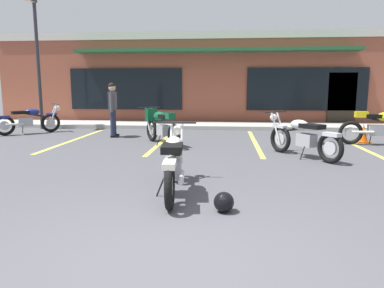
{
  "coord_description": "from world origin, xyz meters",
  "views": [
    {
      "loc": [
        0.48,
        -2.93,
        1.57
      ],
      "look_at": [
        -0.11,
        3.37,
        0.55
      ],
      "focal_mm": 33.63,
      "sensor_mm": 36.0,
      "label": 1
    }
  ],
  "objects_px": {
    "motorcycle_black_cruiser": "(384,126)",
    "parking_lot_lamp_post": "(35,44)",
    "helmet_on_pavement": "(224,202)",
    "motorcycle_silver_naked": "(29,120)",
    "traffic_cone": "(363,133)",
    "motorcycle_blue_standard": "(303,137)",
    "person_in_shorts_foreground": "(113,106)",
    "motorcycle_red_sportbike": "(160,125)",
    "motorcycle_foreground_classic": "(174,162)"
  },
  "relations": [
    {
      "from": "motorcycle_black_cruiser",
      "to": "parking_lot_lamp_post",
      "type": "height_order",
      "value": "parking_lot_lamp_post"
    },
    {
      "from": "motorcycle_black_cruiser",
      "to": "helmet_on_pavement",
      "type": "relative_size",
      "value": 8.11
    },
    {
      "from": "motorcycle_black_cruiser",
      "to": "motorcycle_silver_naked",
      "type": "xyz_separation_m",
      "value": [
        -10.73,
        1.35,
        -0.07
      ]
    },
    {
      "from": "traffic_cone",
      "to": "motorcycle_silver_naked",
      "type": "bearing_deg",
      "value": 175.17
    },
    {
      "from": "motorcycle_blue_standard",
      "to": "person_in_shorts_foreground",
      "type": "relative_size",
      "value": 1.08
    },
    {
      "from": "person_in_shorts_foreground",
      "to": "traffic_cone",
      "type": "distance_m",
      "value": 7.39
    },
    {
      "from": "motorcycle_red_sportbike",
      "to": "helmet_on_pavement",
      "type": "xyz_separation_m",
      "value": [
        1.75,
        -5.23,
        -0.4
      ]
    },
    {
      "from": "motorcycle_foreground_classic",
      "to": "motorcycle_blue_standard",
      "type": "relative_size",
      "value": 1.16
    },
    {
      "from": "motorcycle_blue_standard",
      "to": "person_in_shorts_foreground",
      "type": "distance_m",
      "value": 5.89
    },
    {
      "from": "traffic_cone",
      "to": "helmet_on_pavement",
      "type": "bearing_deg",
      "value": -122.51
    },
    {
      "from": "motorcycle_silver_naked",
      "to": "helmet_on_pavement",
      "type": "distance_m",
      "value": 9.53
    },
    {
      "from": "traffic_cone",
      "to": "person_in_shorts_foreground",
      "type": "bearing_deg",
      "value": 177.17
    },
    {
      "from": "motorcycle_foreground_classic",
      "to": "traffic_cone",
      "type": "relative_size",
      "value": 3.98
    },
    {
      "from": "motorcycle_red_sportbike",
      "to": "traffic_cone",
      "type": "height_order",
      "value": "motorcycle_red_sportbike"
    },
    {
      "from": "motorcycle_blue_standard",
      "to": "parking_lot_lamp_post",
      "type": "xyz_separation_m",
      "value": [
        -8.48,
        4.49,
        2.57
      ]
    },
    {
      "from": "motorcycle_foreground_classic",
      "to": "motorcycle_silver_naked",
      "type": "height_order",
      "value": "same"
    },
    {
      "from": "motorcycle_black_cruiser",
      "to": "traffic_cone",
      "type": "relative_size",
      "value": 3.98
    },
    {
      "from": "person_in_shorts_foreground",
      "to": "parking_lot_lamp_post",
      "type": "bearing_deg",
      "value": 152.18
    },
    {
      "from": "motorcycle_black_cruiser",
      "to": "motorcycle_silver_naked",
      "type": "height_order",
      "value": "same"
    },
    {
      "from": "motorcycle_red_sportbike",
      "to": "parking_lot_lamp_post",
      "type": "bearing_deg",
      "value": 149.35
    },
    {
      "from": "motorcycle_blue_standard",
      "to": "helmet_on_pavement",
      "type": "xyz_separation_m",
      "value": [
        -1.72,
        -3.71,
        -0.33
      ]
    },
    {
      "from": "motorcycle_foreground_classic",
      "to": "motorcycle_red_sportbike",
      "type": "xyz_separation_m",
      "value": [
        -1.01,
        4.47,
        0.07
      ]
    },
    {
      "from": "person_in_shorts_foreground",
      "to": "helmet_on_pavement",
      "type": "bearing_deg",
      "value": -61.82
    },
    {
      "from": "helmet_on_pavement",
      "to": "parking_lot_lamp_post",
      "type": "xyz_separation_m",
      "value": [
        -6.76,
        8.2,
        2.91
      ]
    },
    {
      "from": "motorcycle_blue_standard",
      "to": "parking_lot_lamp_post",
      "type": "distance_m",
      "value": 9.94
    },
    {
      "from": "motorcycle_red_sportbike",
      "to": "motorcycle_black_cruiser",
      "type": "xyz_separation_m",
      "value": [
        5.99,
        0.38,
        0.0
      ]
    },
    {
      "from": "motorcycle_foreground_classic",
      "to": "motorcycle_silver_naked",
      "type": "distance_m",
      "value": 8.46
    },
    {
      "from": "traffic_cone",
      "to": "motorcycle_foreground_classic",
      "type": "bearing_deg",
      "value": -130.95
    },
    {
      "from": "motorcycle_silver_naked",
      "to": "parking_lot_lamp_post",
      "type": "height_order",
      "value": "parking_lot_lamp_post"
    },
    {
      "from": "motorcycle_foreground_classic",
      "to": "parking_lot_lamp_post",
      "type": "height_order",
      "value": "parking_lot_lamp_post"
    },
    {
      "from": "motorcycle_red_sportbike",
      "to": "motorcycle_black_cruiser",
      "type": "relative_size",
      "value": 0.87
    },
    {
      "from": "motorcycle_black_cruiser",
      "to": "parking_lot_lamp_post",
      "type": "bearing_deg",
      "value": 166.78
    },
    {
      "from": "traffic_cone",
      "to": "parking_lot_lamp_post",
      "type": "bearing_deg",
      "value": 168.82
    },
    {
      "from": "motorcycle_black_cruiser",
      "to": "traffic_cone",
      "type": "xyz_separation_m",
      "value": [
        -0.35,
        0.48,
        -0.27
      ]
    },
    {
      "from": "motorcycle_foreground_classic",
      "to": "parking_lot_lamp_post",
      "type": "bearing_deg",
      "value": 128.95
    },
    {
      "from": "motorcycle_silver_naked",
      "to": "traffic_cone",
      "type": "height_order",
      "value": "motorcycle_silver_naked"
    },
    {
      "from": "person_in_shorts_foreground",
      "to": "traffic_cone",
      "type": "xyz_separation_m",
      "value": [
        7.34,
        -0.36,
        -0.69
      ]
    },
    {
      "from": "motorcycle_foreground_classic",
      "to": "helmet_on_pavement",
      "type": "xyz_separation_m",
      "value": [
        0.75,
        -0.76,
        -0.33
      ]
    },
    {
      "from": "motorcycle_black_cruiser",
      "to": "motorcycle_red_sportbike",
      "type": "bearing_deg",
      "value": -176.33
    },
    {
      "from": "motorcycle_red_sportbike",
      "to": "motorcycle_foreground_classic",
      "type": "bearing_deg",
      "value": -77.31
    },
    {
      "from": "motorcycle_blue_standard",
      "to": "helmet_on_pavement",
      "type": "distance_m",
      "value": 4.1
    },
    {
      "from": "person_in_shorts_foreground",
      "to": "motorcycle_foreground_classic",
      "type": "bearing_deg",
      "value": -64.53
    },
    {
      "from": "motorcycle_black_cruiser",
      "to": "person_in_shorts_foreground",
      "type": "height_order",
      "value": "person_in_shorts_foreground"
    },
    {
      "from": "motorcycle_black_cruiser",
      "to": "parking_lot_lamp_post",
      "type": "relative_size",
      "value": 0.45
    },
    {
      "from": "motorcycle_foreground_classic",
      "to": "motorcycle_black_cruiser",
      "type": "relative_size",
      "value": 1.0
    },
    {
      "from": "motorcycle_foreground_classic",
      "to": "person_in_shorts_foreground",
      "type": "distance_m",
      "value": 6.33
    },
    {
      "from": "parking_lot_lamp_post",
      "to": "motorcycle_black_cruiser",
      "type": "bearing_deg",
      "value": -13.22
    },
    {
      "from": "motorcycle_red_sportbike",
      "to": "parking_lot_lamp_post",
      "type": "distance_m",
      "value": 6.34
    },
    {
      "from": "motorcycle_black_cruiser",
      "to": "parking_lot_lamp_post",
      "type": "xyz_separation_m",
      "value": [
        -10.99,
        2.58,
        2.51
      ]
    },
    {
      "from": "motorcycle_black_cruiser",
      "to": "motorcycle_silver_naked",
      "type": "distance_m",
      "value": 10.81
    }
  ]
}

